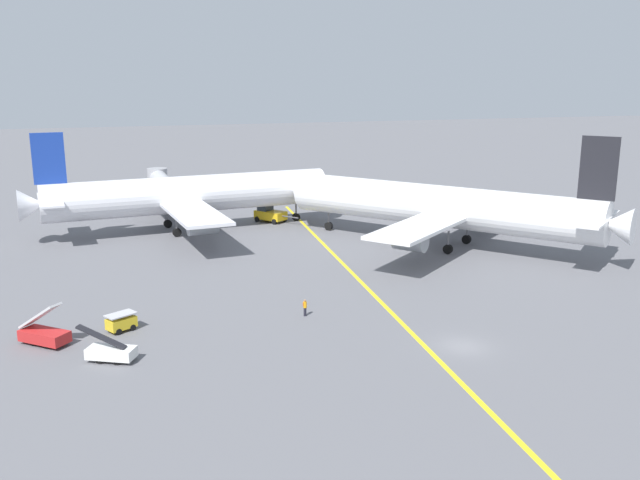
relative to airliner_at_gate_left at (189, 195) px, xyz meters
The scene contains 10 objects.
ground_plane 57.67m from the airliner_at_gate_left, 73.53° to the right, with size 600.00×600.00×0.00m, color slate.
taxiway_stripe 47.48m from the airliner_at_gate_left, 72.83° to the right, with size 0.50×120.00×0.01m, color yellow.
airliner_at_gate_left is the anchor object (origin of this frame).
airliner_being_pushed 38.54m from the airliner_at_gate_left, 33.80° to the right, with size 36.75×43.54×16.44m.
pushback_tug 14.47m from the airliner_at_gate_left, 10.38° to the left, with size 6.05×7.50×3.02m.
gse_stair_truck_yellow 46.85m from the airliner_at_gate_left, 114.13° to the right, with size 4.66×4.52×4.06m.
gse_belt_loader_portside 50.37m from the airliner_at_gate_left, 105.69° to the right, with size 4.92×3.48×3.02m.
gse_baggage_cart_trailing 43.42m from the airliner_at_gate_left, 106.64° to the right, with size 3.15×2.69×1.71m.
ground_crew_ramp_agent_by_cones 43.59m from the airliner_at_gate_left, 82.98° to the right, with size 0.46×0.37×1.74m.
jet_bridge 23.43m from the airliner_at_gate_left, 94.59° to the left, with size 3.85×16.23×6.33m.
Camera 1 is at (-30.16, -49.01, 23.25)m, focal length 37.82 mm.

